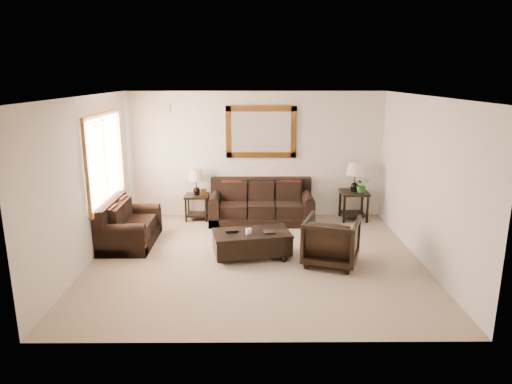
{
  "coord_description": "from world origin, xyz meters",
  "views": [
    {
      "loc": [
        -0.04,
        -7.21,
        3.01
      ],
      "look_at": [
        0.01,
        0.6,
        1.01
      ],
      "focal_mm": 32.0,
      "sensor_mm": 36.0,
      "label": 1
    }
  ],
  "objects_px": {
    "armchair": "(331,239)",
    "end_table_left": "(196,187)",
    "coffee_table": "(252,241)",
    "end_table_right": "(355,182)",
    "loveseat": "(127,228)",
    "sofa": "(261,206)"
  },
  "relations": [
    {
      "from": "end_table_left",
      "to": "armchair",
      "type": "bearing_deg",
      "value": -44.23
    },
    {
      "from": "end_table_left",
      "to": "end_table_right",
      "type": "distance_m",
      "value": 3.36
    },
    {
      "from": "coffee_table",
      "to": "loveseat",
      "type": "bearing_deg",
      "value": 153.51
    },
    {
      "from": "end_table_left",
      "to": "coffee_table",
      "type": "xyz_separation_m",
      "value": [
        1.18,
        -2.1,
        -0.44
      ]
    },
    {
      "from": "loveseat",
      "to": "end_table_left",
      "type": "distance_m",
      "value": 1.88
    },
    {
      "from": "sofa",
      "to": "armchair",
      "type": "height_order",
      "value": "sofa"
    },
    {
      "from": "loveseat",
      "to": "end_table_left",
      "type": "bearing_deg",
      "value": -36.91
    },
    {
      "from": "loveseat",
      "to": "end_table_right",
      "type": "distance_m",
      "value": 4.72
    },
    {
      "from": "sofa",
      "to": "end_table_left",
      "type": "bearing_deg",
      "value": 174.31
    },
    {
      "from": "coffee_table",
      "to": "armchair",
      "type": "relative_size",
      "value": 1.62
    },
    {
      "from": "armchair",
      "to": "end_table_left",
      "type": "bearing_deg",
      "value": -24.86
    },
    {
      "from": "end_table_left",
      "to": "armchair",
      "type": "height_order",
      "value": "end_table_left"
    },
    {
      "from": "end_table_right",
      "to": "loveseat",
      "type": "bearing_deg",
      "value": -162.17
    },
    {
      "from": "loveseat",
      "to": "coffee_table",
      "type": "height_order",
      "value": "loveseat"
    },
    {
      "from": "end_table_left",
      "to": "armchair",
      "type": "distance_m",
      "value": 3.47
    },
    {
      "from": "end_table_left",
      "to": "coffee_table",
      "type": "height_order",
      "value": "end_table_left"
    },
    {
      "from": "sofa",
      "to": "coffee_table",
      "type": "relative_size",
      "value": 1.54
    },
    {
      "from": "end_table_right",
      "to": "armchair",
      "type": "relative_size",
      "value": 1.45
    },
    {
      "from": "sofa",
      "to": "coffee_table",
      "type": "xyz_separation_m",
      "value": [
        -0.2,
        -1.97,
        -0.05
      ]
    },
    {
      "from": "coffee_table",
      "to": "end_table_left",
      "type": "bearing_deg",
      "value": 108.28
    },
    {
      "from": "end_table_left",
      "to": "end_table_right",
      "type": "relative_size",
      "value": 0.87
    },
    {
      "from": "end_table_right",
      "to": "coffee_table",
      "type": "height_order",
      "value": "end_table_right"
    }
  ]
}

